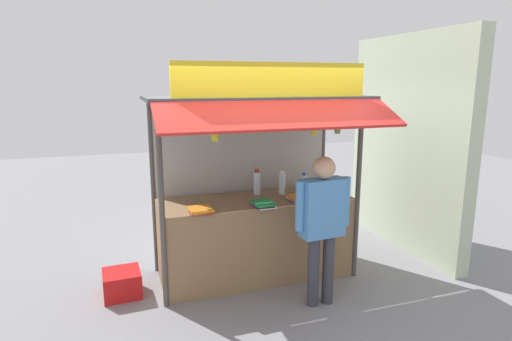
% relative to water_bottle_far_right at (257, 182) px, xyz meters
% --- Properties ---
extents(ground_plane, '(20.00, 20.00, 0.00)m').
position_rel_water_bottle_far_right_xyz_m(ground_plane, '(-0.09, -0.22, -1.12)').
color(ground_plane, gray).
extents(stall_counter, '(2.30, 0.79, 0.98)m').
position_rel_water_bottle_far_right_xyz_m(stall_counter, '(-0.09, -0.22, -0.63)').
color(stall_counter, olive).
rests_on(stall_counter, ground).
extents(stall_structure, '(2.50, 1.65, 2.55)m').
position_rel_water_bottle_far_right_xyz_m(stall_structure, '(-0.09, -0.11, 0.44)').
color(stall_structure, '#4C4742').
rests_on(stall_structure, ground).
extents(water_bottle_far_right, '(0.09, 0.09, 0.31)m').
position_rel_water_bottle_far_right_xyz_m(water_bottle_far_right, '(0.00, 0.00, 0.00)').
color(water_bottle_far_right, silver).
rests_on(water_bottle_far_right, stall_counter).
extents(water_bottle_center, '(0.08, 0.08, 0.30)m').
position_rel_water_bottle_far_right_xyz_m(water_bottle_center, '(0.30, -0.10, -0.01)').
color(water_bottle_center, silver).
rests_on(water_bottle_center, stall_counter).
extents(water_bottle_front_left, '(0.07, 0.07, 0.26)m').
position_rel_water_bottle_far_right_xyz_m(water_bottle_front_left, '(0.57, -0.14, -0.02)').
color(water_bottle_front_left, silver).
rests_on(water_bottle_front_left, stall_counter).
extents(magazine_stack_back_left, '(0.27, 0.28, 0.05)m').
position_rel_water_bottle_far_right_xyz_m(magazine_stack_back_left, '(-0.82, -0.53, -0.12)').
color(magazine_stack_back_left, black).
rests_on(magazine_stack_back_left, stall_counter).
extents(magazine_stack_mid_right, '(0.24, 0.29, 0.05)m').
position_rel_water_bottle_far_right_xyz_m(magazine_stack_mid_right, '(0.37, -0.42, -0.12)').
color(magazine_stack_mid_right, orange).
rests_on(magazine_stack_mid_right, stall_counter).
extents(magazine_stack_back_right, '(0.21, 0.31, 0.06)m').
position_rel_water_bottle_far_right_xyz_m(magazine_stack_back_right, '(0.93, -0.34, -0.12)').
color(magazine_stack_back_right, blue).
rests_on(magazine_stack_back_right, stall_counter).
extents(magazine_stack_right, '(0.24, 0.31, 0.05)m').
position_rel_water_bottle_far_right_xyz_m(magazine_stack_right, '(-0.11, -0.53, -0.12)').
color(magazine_stack_right, purple).
rests_on(magazine_stack_right, stall_counter).
extents(banana_bunch_rightmost, '(0.08, 0.09, 0.31)m').
position_rel_water_bottle_far_right_xyz_m(banana_bunch_rightmost, '(-0.69, -0.72, 0.71)').
color(banana_bunch_rightmost, '#332D23').
extents(banana_bunch_inner_left, '(0.09, 0.09, 0.30)m').
position_rel_water_bottle_far_right_xyz_m(banana_bunch_inner_left, '(0.41, -0.72, 0.73)').
color(banana_bunch_inner_left, '#332D23').
extents(banana_bunch_leftmost, '(0.09, 0.09, 0.24)m').
position_rel_water_bottle_far_right_xyz_m(banana_bunch_leftmost, '(-0.22, -0.72, 0.77)').
color(banana_bunch_leftmost, '#332D23').
extents(banana_bunch_inner_right, '(0.10, 0.10, 0.28)m').
position_rel_water_bottle_far_right_xyz_m(banana_bunch_inner_right, '(0.70, -0.72, 0.72)').
color(banana_bunch_inner_right, '#332D23').
extents(vendor_person, '(0.61, 0.23, 1.62)m').
position_rel_water_bottle_far_right_xyz_m(vendor_person, '(0.35, -1.10, -0.15)').
color(vendor_person, '#383842').
rests_on(vendor_person, ground).
extents(plastic_crate, '(0.42, 0.42, 0.28)m').
position_rel_water_bottle_far_right_xyz_m(plastic_crate, '(-1.67, -0.22, -0.98)').
color(plastic_crate, red).
rests_on(plastic_crate, ground).
extents(neighbour_wall, '(0.20, 2.40, 3.00)m').
position_rel_water_bottle_far_right_xyz_m(neighbour_wall, '(2.26, 0.08, 0.37)').
color(neighbour_wall, beige).
rests_on(neighbour_wall, ground).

